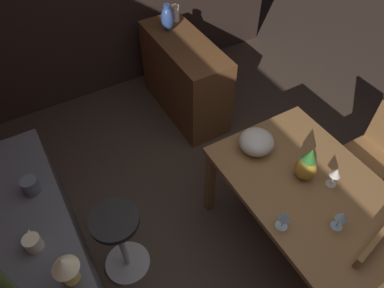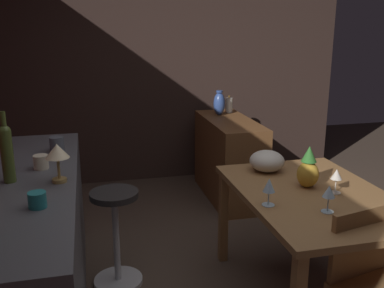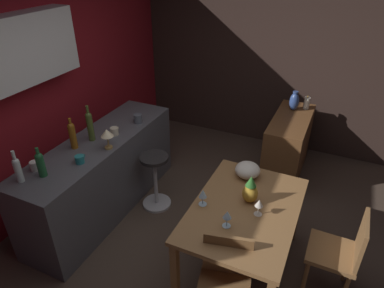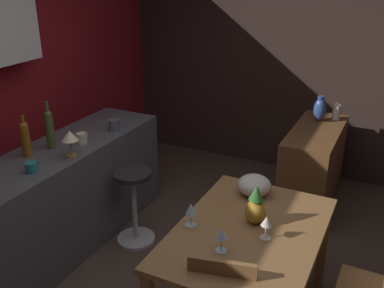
% 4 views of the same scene
% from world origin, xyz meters
% --- Properties ---
extents(wall_side_right, '(0.10, 4.40, 2.60)m').
position_xyz_m(wall_side_right, '(2.55, 0.30, 1.30)').
color(wall_side_right, '#33231E').
rests_on(wall_side_right, ground_plane).
extents(dining_table, '(1.28, 0.88, 0.74)m').
position_xyz_m(dining_table, '(-0.03, -0.32, 0.65)').
color(dining_table, olive).
rests_on(dining_table, ground_plane).
extents(kitchen_counter, '(2.10, 0.60, 0.90)m').
position_xyz_m(kitchen_counter, '(0.16, 1.38, 0.45)').
color(kitchen_counter, '#4C4C51').
rests_on(kitchen_counter, ground_plane).
extents(sideboard_cabinet, '(1.10, 0.44, 0.82)m').
position_xyz_m(sideboard_cabinet, '(1.75, -0.37, 0.41)').
color(sideboard_cabinet, brown).
rests_on(sideboard_cabinet, ground_plane).
extents(bar_stool, '(0.34, 0.34, 0.68)m').
position_xyz_m(bar_stool, '(0.43, 0.86, 0.36)').
color(bar_stool, '#262323').
rests_on(bar_stool, ground_plane).
extents(wine_glass_left, '(0.07, 0.07, 0.16)m').
position_xyz_m(wine_glass_left, '(-0.15, 0.03, 0.85)').
color(wine_glass_left, silver).
rests_on(wine_glass_left, dining_table).
extents(wine_glass_right, '(0.07, 0.07, 0.15)m').
position_xyz_m(wine_glass_right, '(-0.31, -0.25, 0.85)').
color(wine_glass_right, silver).
rests_on(wine_glass_right, dining_table).
extents(wine_glass_center, '(0.07, 0.07, 0.15)m').
position_xyz_m(wine_glass_center, '(-0.07, -0.44, 0.85)').
color(wine_glass_center, silver).
rests_on(wine_glass_center, dining_table).
extents(pineapple_centerpiece, '(0.14, 0.14, 0.27)m').
position_xyz_m(pineapple_centerpiece, '(0.07, -0.33, 0.85)').
color(pineapple_centerpiece, gold).
rests_on(pineapple_centerpiece, dining_table).
extents(fruit_bowl, '(0.24, 0.24, 0.15)m').
position_xyz_m(fruit_bowl, '(0.42, -0.20, 0.81)').
color(fruit_bowl, beige).
rests_on(fruit_bowl, dining_table).
extents(wine_bottle_olive, '(0.07, 0.07, 0.39)m').
position_xyz_m(wine_bottle_olive, '(0.14, 1.44, 1.08)').
color(wine_bottle_olive, '#475623').
rests_on(wine_bottle_olive, kitchen_counter).
extents(wine_bottle_amber, '(0.07, 0.07, 0.33)m').
position_xyz_m(wine_bottle_amber, '(-0.06, 1.49, 1.06)').
color(wine_bottle_amber, '#8C5114').
rests_on(wine_bottle_amber, kitchen_counter).
extents(cup_cream, '(0.12, 0.09, 0.08)m').
position_xyz_m(cup_cream, '(0.34, 1.29, 0.94)').
color(cup_cream, beige).
rests_on(cup_cream, kitchen_counter).
extents(cup_teal, '(0.12, 0.09, 0.08)m').
position_xyz_m(cup_teal, '(-0.26, 1.26, 0.94)').
color(cup_teal, teal).
rests_on(cup_teal, kitchen_counter).
extents(cup_slate, '(0.13, 0.10, 0.10)m').
position_xyz_m(cup_slate, '(0.70, 1.21, 0.95)').
color(cup_slate, '#515660').
rests_on(cup_slate, kitchen_counter).
extents(counter_lamp, '(0.13, 0.13, 0.22)m').
position_xyz_m(counter_lamp, '(0.08, 1.17, 1.06)').
color(counter_lamp, '#A58447').
rests_on(counter_lamp, kitchen_counter).
extents(pillar_candle_tall, '(0.08, 0.08, 0.18)m').
position_xyz_m(pillar_candle_tall, '(2.11, -0.48, 0.90)').
color(pillar_candle_tall, white).
rests_on(pillar_candle_tall, sideboard_cabinet).
extents(vase_ceramic_blue, '(0.12, 0.12, 0.26)m').
position_xyz_m(vase_ceramic_blue, '(2.00, -0.34, 0.94)').
color(vase_ceramic_blue, '#334C8C').
rests_on(vase_ceramic_blue, sideboard_cabinet).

